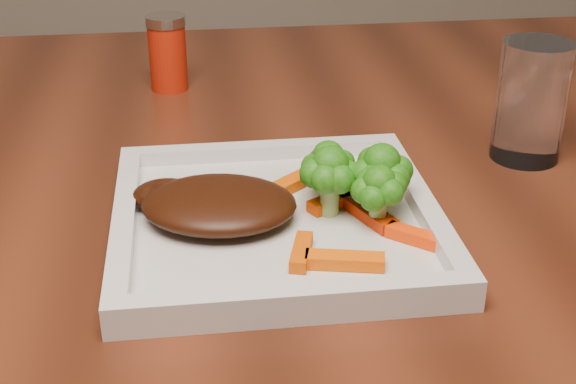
{
  "coord_description": "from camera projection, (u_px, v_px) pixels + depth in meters",
  "views": [
    {
      "loc": [
        -0.15,
        -0.63,
        1.09
      ],
      "look_at": [
        -0.07,
        -0.04,
        0.79
      ],
      "focal_mm": 50.0,
      "sensor_mm": 36.0,
      "label": 1
    }
  ],
  "objects": [
    {
      "name": "plate",
      "position": [
        276.0,
        225.0,
        0.68
      ],
      "size": [
        0.27,
        0.27,
        0.01
      ],
      "primitive_type": "cube",
      "color": "silver",
      "rests_on": "dining_table"
    },
    {
      "name": "carrot_2",
      "position": [
        301.0,
        252.0,
        0.62
      ],
      "size": [
        0.03,
        0.05,
        0.01
      ],
      "primitive_type": "cube",
      "rotation": [
        0.0,
        0.0,
        1.3
      ],
      "color": "#D04B03",
      "rests_on": "plate"
    },
    {
      "name": "carrot_4",
      "position": [
        287.0,
        186.0,
        0.72
      ],
      "size": [
        0.06,
        0.05,
        0.01
      ],
      "primitive_type": "cube",
      "rotation": [
        0.0,
        0.0,
        0.71
      ],
      "color": "#D44D03",
      "rests_on": "plate"
    },
    {
      "name": "carrot_3",
      "position": [
        378.0,
        181.0,
        0.73
      ],
      "size": [
        0.06,
        0.04,
        0.01
      ],
      "primitive_type": "cube",
      "rotation": [
        0.0,
        0.0,
        0.43
      ],
      "color": "#F43203",
      "rests_on": "plate"
    },
    {
      "name": "broccoli_2",
      "position": [
        379.0,
        194.0,
        0.65
      ],
      "size": [
        0.06,
        0.06,
        0.06
      ],
      "primitive_type": null,
      "rotation": [
        0.0,
        0.0,
        0.08
      ],
      "color": "#2E6911",
      "rests_on": "plate"
    },
    {
      "name": "carrot_6",
      "position": [
        337.0,
        200.0,
        0.69
      ],
      "size": [
        0.06,
        0.04,
        0.01
      ],
      "primitive_type": "cube",
      "rotation": [
        0.0,
        0.0,
        0.52
      ],
      "color": "#DB4103",
      "rests_on": "plate"
    },
    {
      "name": "broccoli_1",
      "position": [
        381.0,
        178.0,
        0.67
      ],
      "size": [
        0.07,
        0.07,
        0.06
      ],
      "primitive_type": null,
      "rotation": [
        0.0,
        0.0,
        0.19
      ],
      "color": "#1B6510",
      "rests_on": "plate"
    },
    {
      "name": "carrot_1",
      "position": [
        416.0,
        237.0,
        0.64
      ],
      "size": [
        0.05,
        0.04,
        0.01
      ],
      "primitive_type": "cube",
      "rotation": [
        0.0,
        0.0,
        -0.7
      ],
      "color": "#FF3A04",
      "rests_on": "plate"
    },
    {
      "name": "broccoli_3",
      "position": [
        330.0,
        181.0,
        0.67
      ],
      "size": [
        0.07,
        0.07,
        0.06
      ],
      "primitive_type": null,
      "rotation": [
        0.0,
        0.0,
        -0.13
      ],
      "color": "#125C0F",
      "rests_on": "plate"
    },
    {
      "name": "spice_shaker",
      "position": [
        168.0,
        53.0,
        0.97
      ],
      "size": [
        0.05,
        0.05,
        0.09
      ],
      "primitive_type": "cylinder",
      "rotation": [
        0.0,
        0.0,
        0.04
      ],
      "color": "#A91C09",
      "rests_on": "dining_table"
    },
    {
      "name": "drinking_glass",
      "position": [
        531.0,
        102.0,
        0.79
      ],
      "size": [
        0.09,
        0.09,
        0.12
      ],
      "primitive_type": "cylinder",
      "rotation": [
        0.0,
        0.0,
        -0.37
      ],
      "color": "white",
      "rests_on": "dining_table"
    },
    {
      "name": "carrot_5",
      "position": [
        368.0,
        212.0,
        0.67
      ],
      "size": [
        0.04,
        0.07,
        0.01
      ],
      "primitive_type": "cube",
      "rotation": [
        0.0,
        0.0,
        -1.15
      ],
      "color": "red",
      "rests_on": "plate"
    },
    {
      "name": "carrot_0",
      "position": [
        345.0,
        261.0,
        0.61
      ],
      "size": [
        0.06,
        0.03,
        0.01
      ],
      "primitive_type": "cube",
      "rotation": [
        0.0,
        0.0,
        -0.21
      ],
      "color": "#ED5803",
      "rests_on": "plate"
    },
    {
      "name": "steak",
      "position": [
        219.0,
        204.0,
        0.67
      ],
      "size": [
        0.15,
        0.12,
        0.03
      ],
      "primitive_type": "ellipsoid",
      "rotation": [
        0.0,
        0.0,
        -0.2
      ],
      "color": "#391608",
      "rests_on": "plate"
    },
    {
      "name": "broccoli_0",
      "position": [
        328.0,
        163.0,
        0.69
      ],
      "size": [
        0.06,
        0.06,
        0.07
      ],
      "primitive_type": null,
      "rotation": [
        0.0,
        0.0,
        -0.22
      ],
      "color": "#1E7513",
      "rests_on": "plate"
    }
  ]
}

